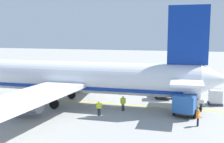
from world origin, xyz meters
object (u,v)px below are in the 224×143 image
object	(u,v)px
crew_loader_left	(198,116)
airliner_foreground	(56,77)
service_truck_fuel	(187,104)
cargo_container_near	(168,81)
service_truck_baggage	(163,86)
crew_loader_right	(99,107)
crew_marshaller	(123,102)
cargo_container_mid	(215,97)

from	to	relation	value
crew_loader_left	airliner_foreground	bearing A→B (deg)	76.28
service_truck_fuel	cargo_container_near	xyz separation A→B (m)	(15.25, 3.31, -0.22)
crew_loader_left	service_truck_baggage	bearing A→B (deg)	20.28
airliner_foreground	service_truck_baggage	distance (m)	15.17
crew_loader_left	crew_loader_right	size ratio (longest dim) A/B	1.04
service_truck_fuel	service_truck_baggage	distance (m)	9.40
service_truck_fuel	crew_marshaller	bearing A→B (deg)	94.38
service_truck_fuel	cargo_container_mid	distance (m)	6.32
airliner_foreground	service_truck_fuel	distance (m)	16.24
service_truck_fuel	crew_loader_left	xyz separation A→B (m)	(-3.62, -1.13, -0.17)
airliner_foreground	service_truck_baggage	xyz separation A→B (m)	(8.16, -12.64, -1.99)
airliner_foreground	cargo_container_mid	world-z (taller)	airliner_foreground
service_truck_baggage	crew_loader_left	distance (m)	13.18
cargo_container_mid	airliner_foreground	bearing A→B (deg)	103.92
airliner_foreground	cargo_container_mid	size ratio (longest dim) A/B	20.87
cargo_container_near	cargo_container_mid	size ratio (longest dim) A/B	1.17
service_truck_fuel	crew_loader_left	world-z (taller)	service_truck_fuel
service_truck_fuel	cargo_container_mid	xyz separation A→B (m)	(5.38, -3.30, -0.23)
service_truck_baggage	cargo_container_mid	world-z (taller)	service_truck_baggage
crew_loader_left	crew_loader_right	distance (m)	10.22
service_truck_baggage	crew_marshaller	distance (m)	9.97
service_truck_fuel	airliner_foreground	bearing A→B (deg)	87.93
crew_marshaller	crew_loader_left	size ratio (longest dim) A/B	1.02
cargo_container_near	crew_marshaller	world-z (taller)	cargo_container_near
airliner_foreground	cargo_container_near	size ratio (longest dim) A/B	17.79
service_truck_fuel	cargo_container_mid	size ratio (longest dim) A/B	3.43
service_truck_baggage	cargo_container_near	xyz separation A→B (m)	(6.52, -0.13, -0.45)
crew_loader_right	crew_marshaller	bearing A→B (deg)	-38.50
airliner_foreground	crew_marshaller	world-z (taller)	airliner_foreground
cargo_container_near	crew_loader_right	bearing A→B (deg)	162.55
crew_marshaller	service_truck_fuel	bearing A→B (deg)	-85.62
airliner_foreground	cargo_container_mid	bearing A→B (deg)	-76.08
cargo_container_mid	crew_marshaller	distance (m)	11.93
crew_marshaller	crew_loader_left	xyz separation A→B (m)	(-3.08, -8.18, -0.03)
airliner_foreground	cargo_container_near	distance (m)	19.60
crew_marshaller	crew_loader_right	distance (m)	3.24
service_truck_baggage	cargo_container_near	bearing A→B (deg)	-1.15
cargo_container_mid	cargo_container_near	bearing A→B (deg)	33.83
crew_loader_left	cargo_container_near	bearing A→B (deg)	13.23
airliner_foreground	service_truck_baggage	bearing A→B (deg)	-57.15
cargo_container_mid	crew_loader_right	size ratio (longest dim) A/B	1.23
cargo_container_near	crew_marshaller	xyz separation A→B (m)	(-15.79, 3.75, 0.07)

